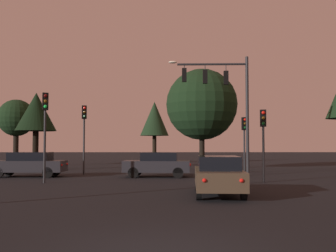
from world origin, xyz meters
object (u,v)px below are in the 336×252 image
object	(u,v)px
traffic_light_far_side	(84,126)
tree_right_cluster	(202,105)
traffic_signal_mast_arm	(224,92)
tree_behind_sign	(154,119)
car_crossing_right	(29,164)
tree_center_horizon	(16,118)
traffic_light_corner_left	(244,133)
tree_lot_edge	(36,113)
car_nearside_lane	(218,175)
traffic_light_median	(45,119)
car_crossing_left	(157,164)
traffic_light_corner_right	(263,130)

from	to	relation	value
traffic_light_far_side	tree_right_cluster	world-z (taller)	tree_right_cluster
traffic_signal_mast_arm	tree_behind_sign	distance (m)	17.36
car_crossing_right	tree_center_horizon	bearing A→B (deg)	113.27
car_crossing_right	tree_behind_sign	world-z (taller)	tree_behind_sign
traffic_light_corner_left	tree_lot_edge	size ratio (longest dim) A/B	0.64
tree_center_horizon	traffic_light_corner_left	bearing A→B (deg)	-25.76
traffic_light_corner_left	car_nearside_lane	size ratio (longest dim) A/B	0.83
traffic_light_median	tree_center_horizon	world-z (taller)	tree_center_horizon
car_crossing_left	tree_behind_sign	xyz separation A→B (m)	(-0.59, 17.93, 3.94)
traffic_light_median	tree_behind_sign	xyz separation A→B (m)	(5.19, 21.78, 1.44)
tree_lot_edge	tree_behind_sign	bearing A→B (deg)	51.21
traffic_light_corner_left	tree_center_horizon	bearing A→B (deg)	154.24
car_nearside_lane	tree_right_cluster	world-z (taller)	tree_right_cluster
traffic_light_corner_right	car_crossing_left	distance (m)	6.98
traffic_light_corner_right	car_nearside_lane	world-z (taller)	traffic_light_corner_right
tree_lot_edge	tree_center_horizon	bearing A→B (deg)	121.82
traffic_light_far_side	traffic_light_corner_left	bearing A→B (deg)	5.85
car_nearside_lane	car_crossing_left	size ratio (longest dim) A/B	1.12
tree_center_horizon	traffic_light_median	bearing A→B (deg)	-65.53
traffic_signal_mast_arm	car_crossing_left	size ratio (longest dim) A/B	1.84
tree_center_horizon	traffic_signal_mast_arm	bearing A→B (deg)	-32.91
traffic_light_corner_right	tree_lot_edge	world-z (taller)	tree_lot_edge
tree_behind_sign	tree_lot_edge	size ratio (longest dim) A/B	1.09
car_nearside_lane	tree_right_cluster	distance (m)	17.33
traffic_signal_mast_arm	traffic_light_far_side	xyz separation A→B (m)	(-9.28, 0.95, -2.15)
traffic_light_far_side	tree_behind_sign	size ratio (longest dim) A/B	0.70
traffic_signal_mast_arm	car_crossing_left	bearing A→B (deg)	-163.46
traffic_light_far_side	tree_lot_edge	size ratio (longest dim) A/B	0.76
traffic_light_corner_right	car_crossing_right	bearing A→B (deg)	164.01
traffic_signal_mast_arm	tree_right_cluster	bearing A→B (deg)	97.50
traffic_light_median	tree_behind_sign	size ratio (longest dim) A/B	0.71
traffic_light_corner_right	tree_center_horizon	size ratio (longest dim) A/B	0.62
tree_right_cluster	car_crossing_left	bearing A→B (deg)	-114.25
traffic_signal_mast_arm	car_crossing_right	size ratio (longest dim) A/B	1.69
car_crossing_left	car_crossing_right	distance (m)	7.95
traffic_signal_mast_arm	traffic_light_far_side	world-z (taller)	traffic_signal_mast_arm
tree_lot_edge	car_crossing_right	bearing A→B (deg)	-75.73
traffic_light_corner_left	traffic_light_corner_right	world-z (taller)	traffic_light_corner_left
traffic_light_median	traffic_light_far_side	world-z (taller)	traffic_light_median
tree_behind_sign	tree_right_cluster	world-z (taller)	tree_right_cluster
car_crossing_right	tree_behind_sign	xyz separation A→B (m)	(7.36, 17.70, 3.94)
traffic_light_corner_right	tree_center_horizon	world-z (taller)	tree_center_horizon
traffic_light_far_side	tree_right_cluster	size ratio (longest dim) A/B	0.57
car_crossing_right	tree_right_cluster	world-z (taller)	tree_right_cluster
tree_behind_sign	tree_lot_edge	distance (m)	14.39
tree_behind_sign	car_nearside_lane	bearing A→B (deg)	-83.44
traffic_light_corner_left	traffic_light_median	size ratio (longest dim) A/B	0.84
traffic_signal_mast_arm	car_crossing_left	xyz separation A→B (m)	(-4.33, -1.28, -4.61)
traffic_light_far_side	tree_lot_edge	world-z (taller)	tree_lot_edge
tree_right_cluster	tree_lot_edge	bearing A→B (deg)	-175.60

